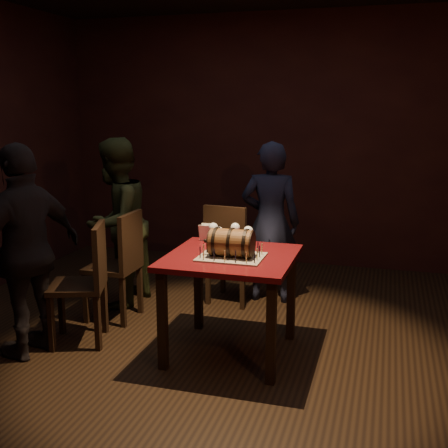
# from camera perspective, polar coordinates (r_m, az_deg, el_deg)

# --- Properties ---
(room_shell) EXTENTS (5.04, 5.04, 2.80)m
(room_shell) POSITION_cam_1_polar(r_m,az_deg,el_deg) (4.01, -1.45, 6.24)
(room_shell) COLOR black
(room_shell) RESTS_ON ground
(pub_table) EXTENTS (0.90, 0.90, 0.75)m
(pub_table) POSITION_cam_1_polar(r_m,az_deg,el_deg) (4.05, 0.70, -4.68)
(pub_table) COLOR #4A0C10
(pub_table) RESTS_ON ground
(cake_board) EXTENTS (0.45, 0.35, 0.01)m
(cake_board) POSITION_cam_1_polar(r_m,az_deg,el_deg) (3.95, 0.75, -3.37)
(cake_board) COLOR gray
(cake_board) RESTS_ON pub_table
(barrel_cake) EXTENTS (0.36, 0.21, 0.21)m
(barrel_cake) POSITION_cam_1_polar(r_m,az_deg,el_deg) (3.92, 0.75, -1.92)
(barrel_cake) COLOR brown
(barrel_cake) RESTS_ON cake_board
(birthday_candles) EXTENTS (0.40, 0.30, 0.09)m
(birthday_candles) POSITION_cam_1_polar(r_m,az_deg,el_deg) (3.93, 0.75, -2.72)
(birthday_candles) COLOR #D7CA80
(birthday_candles) RESTS_ON cake_board
(wine_glass_left) EXTENTS (0.07, 0.07, 0.16)m
(wine_glass_left) POSITION_cam_1_polar(r_m,az_deg,el_deg) (4.34, -1.08, -0.44)
(wine_glass_left) COLOR silver
(wine_glass_left) RESTS_ON pub_table
(wine_glass_mid) EXTENTS (0.07, 0.07, 0.16)m
(wine_glass_mid) POSITION_cam_1_polar(r_m,az_deg,el_deg) (4.33, 1.14, -0.45)
(wine_glass_mid) COLOR silver
(wine_glass_mid) RESTS_ON pub_table
(wine_glass_right) EXTENTS (0.07, 0.07, 0.16)m
(wine_glass_right) POSITION_cam_1_polar(r_m,az_deg,el_deg) (4.22, 2.48, -0.79)
(wine_glass_right) COLOR silver
(wine_glass_right) RESTS_ON pub_table
(pint_of_ale) EXTENTS (0.07, 0.07, 0.15)m
(pint_of_ale) POSITION_cam_1_polar(r_m,az_deg,el_deg) (4.22, -0.69, -1.41)
(pint_of_ale) COLOR silver
(pint_of_ale) RESTS_ON pub_table
(menu_card) EXTENTS (0.10, 0.05, 0.13)m
(menu_card) POSITION_cam_1_polar(r_m,az_deg,el_deg) (4.42, -1.84, -0.89)
(menu_card) COLOR white
(menu_card) RESTS_ON pub_table
(chair_back) EXTENTS (0.45, 0.45, 0.93)m
(chair_back) POSITION_cam_1_polar(r_m,az_deg,el_deg) (5.09, 0.52, -2.53)
(chair_back) COLOR black
(chair_back) RESTS_ON ground
(chair_left_rear) EXTENTS (0.40, 0.40, 0.93)m
(chair_left_rear) POSITION_cam_1_polar(r_m,az_deg,el_deg) (4.81, -10.45, -3.62)
(chair_left_rear) COLOR black
(chair_left_rear) RESTS_ON ground
(chair_left_front) EXTENTS (0.51, 0.51, 0.93)m
(chair_left_front) POSITION_cam_1_polar(r_m,az_deg,el_deg) (4.40, -13.71, -5.25)
(chair_left_front) COLOR black
(chair_left_front) RESTS_ON ground
(person_back) EXTENTS (0.57, 0.40, 1.49)m
(person_back) POSITION_cam_1_polar(r_m,az_deg,el_deg) (5.17, 4.73, 0.16)
(person_back) COLOR black
(person_back) RESTS_ON ground
(person_left_rear) EXTENTS (0.65, 0.79, 1.52)m
(person_left_rear) POSITION_cam_1_polar(r_m,az_deg,el_deg) (5.13, -10.92, 0.09)
(person_left_rear) COLOR #30371B
(person_left_rear) RESTS_ON ground
(person_left_front) EXTENTS (0.63, 0.98, 1.55)m
(person_left_front) POSITION_cam_1_polar(r_m,az_deg,el_deg) (4.26, -19.37, -2.63)
(person_left_front) COLOR black
(person_left_front) RESTS_ON ground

